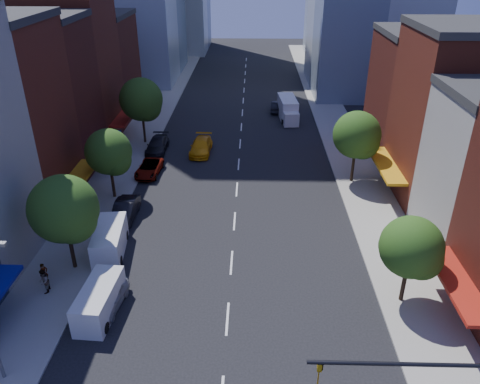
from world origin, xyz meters
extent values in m
cube|color=gray|center=(-12.50, 40.00, 0.07)|extent=(5.00, 120.00, 0.15)
cube|color=gray|center=(12.50, 40.00, 0.07)|extent=(5.00, 120.00, 0.15)
cube|color=#521D14|center=(-21.00, 29.00, 7.50)|extent=(12.00, 8.00, 15.00)
cube|color=maroon|center=(-21.00, 37.50, 8.50)|extent=(12.00, 9.00, 17.00)
cube|color=#521D14|center=(-21.00, 47.00, 6.50)|extent=(12.00, 10.00, 13.00)
cube|color=maroon|center=(21.00, 24.00, 7.50)|extent=(12.00, 10.00, 15.00)
cube|color=#521D14|center=(21.00, 34.00, 6.50)|extent=(12.00, 10.00, 13.00)
cylinder|color=black|center=(7.00, -4.50, 7.75)|extent=(7.00, 0.16, 0.16)
imported|color=gold|center=(4.00, -4.50, 7.15)|extent=(0.22, 0.18, 1.10)
cube|color=slate|center=(-10.10, 1.00, 8.90)|extent=(0.50, 0.25, 0.18)
cylinder|color=black|center=(-11.50, 11.00, 2.11)|extent=(0.28, 0.28, 3.92)
sphere|color=#224814|center=(-11.50, 11.00, 5.05)|extent=(4.80, 4.80, 4.80)
sphere|color=#224814|center=(-10.90, 10.70, 4.35)|extent=(3.36, 3.36, 3.36)
cylinder|color=black|center=(-11.50, 22.00, 1.97)|extent=(0.28, 0.28, 3.64)
sphere|color=#224814|center=(-11.50, 22.00, 4.70)|extent=(4.20, 4.20, 4.20)
sphere|color=#224814|center=(-10.90, 21.70, 4.05)|extent=(2.94, 2.94, 2.94)
cylinder|color=black|center=(-11.50, 36.00, 2.25)|extent=(0.28, 0.28, 4.20)
sphere|color=#224814|center=(-11.50, 36.00, 5.40)|extent=(5.00, 5.00, 5.00)
sphere|color=#224814|center=(-10.90, 35.70, 4.65)|extent=(3.50, 3.50, 3.50)
cylinder|color=black|center=(11.50, 8.00, 1.83)|extent=(0.28, 0.28, 3.36)
sphere|color=#224814|center=(11.50, 8.00, 4.35)|extent=(4.00, 4.00, 4.00)
sphere|color=#224814|center=(12.10, 7.70, 3.75)|extent=(2.80, 2.80, 2.80)
cylinder|color=black|center=(11.50, 26.00, 2.11)|extent=(0.28, 0.28, 3.92)
sphere|color=#224814|center=(11.50, 26.00, 5.05)|extent=(4.60, 4.60, 4.60)
sphere|color=#224814|center=(12.10, 25.70, 4.35)|extent=(3.22, 3.22, 3.22)
imported|color=#9FA0A3|center=(-7.80, 6.91, 0.69)|extent=(2.10, 4.19, 1.37)
imported|color=black|center=(-9.50, 18.12, 0.81)|extent=(1.77, 4.93, 1.62)
imported|color=#999999|center=(-9.22, 27.23, 0.67)|extent=(2.51, 4.93, 1.34)
imported|color=black|center=(-9.50, 33.38, 0.77)|extent=(2.19, 5.35, 1.55)
cube|color=silver|center=(-8.19, 6.32, 1.02)|extent=(2.24, 4.95, 2.03)
cube|color=black|center=(-8.31, 4.49, 1.31)|extent=(1.85, 1.08, 0.87)
cylinder|color=black|center=(-9.17, 4.74, 0.34)|extent=(0.29, 0.75, 0.74)
cylinder|color=black|center=(-7.43, 4.63, 0.34)|extent=(0.29, 0.75, 0.74)
cylinder|color=black|center=(-8.96, 8.02, 0.34)|extent=(0.29, 0.75, 0.74)
cylinder|color=black|center=(-7.22, 7.91, 0.34)|extent=(0.29, 0.75, 0.74)
cube|color=white|center=(-9.39, 13.12, 1.07)|extent=(2.59, 5.30, 2.14)
cube|color=black|center=(-9.18, 11.19, 1.38)|extent=(1.99, 1.22, 0.92)
cylinder|color=black|center=(-10.12, 11.30, 0.36)|extent=(0.34, 0.80, 0.78)
cylinder|color=black|center=(-8.29, 11.50, 0.36)|extent=(0.34, 0.80, 0.78)
cylinder|color=black|center=(-10.50, 14.75, 0.36)|extent=(0.34, 0.80, 0.78)
cylinder|color=black|center=(-8.67, 14.95, 0.36)|extent=(0.34, 0.80, 0.78)
imported|color=#F0A20C|center=(-4.41, 33.12, 0.79)|extent=(2.44, 5.56, 1.59)
imported|color=black|center=(4.92, 48.80, 0.72)|extent=(1.85, 4.49, 1.44)
imported|color=#999999|center=(7.20, 52.27, 0.65)|extent=(1.81, 3.93, 1.31)
cube|color=silver|center=(6.26, 45.85, 1.42)|extent=(2.61, 5.94, 2.84)
cube|color=silver|center=(6.54, 42.48, 0.98)|extent=(2.08, 1.76, 1.78)
cylinder|color=black|center=(5.51, 43.11, 0.40)|extent=(0.33, 0.82, 0.80)
cylinder|color=black|center=(7.46, 43.27, 0.40)|extent=(0.33, 0.82, 0.80)
cylinder|color=black|center=(5.18, 47.09, 0.40)|extent=(0.33, 0.82, 0.80)
cylinder|color=black|center=(7.12, 47.26, 0.40)|extent=(0.33, 0.82, 0.80)
imported|color=#999999|center=(-12.90, 9.12, 0.93)|extent=(0.60, 0.68, 1.56)
imported|color=#999999|center=(-12.50, 8.10, 1.05)|extent=(0.79, 0.95, 1.80)
camera|label=1|loc=(1.42, -16.63, 21.00)|focal=35.00mm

